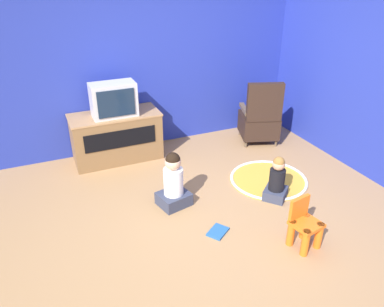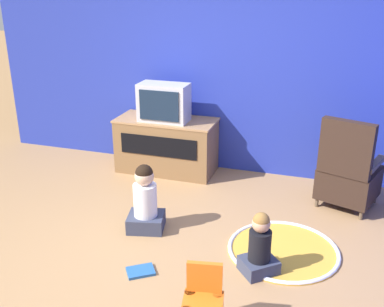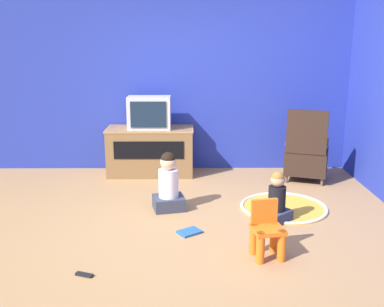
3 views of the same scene
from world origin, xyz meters
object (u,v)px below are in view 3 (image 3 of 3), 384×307
at_px(black_armchair, 306,154).
at_px(remote_control, 84,275).
at_px(television, 149,113).
at_px(yellow_kid_chair, 267,234).
at_px(tv_cabinet, 151,150).
at_px(child_watching_left, 169,185).
at_px(book, 189,232).
at_px(child_watching_center, 277,200).

xyz_separation_m(black_armchair, remote_control, (-2.44, -2.56, -0.36)).
xyz_separation_m(television, black_armchair, (2.14, -0.26, -0.53)).
bearing_deg(yellow_kid_chair, tv_cabinet, 105.14).
distance_m(yellow_kid_chair, child_watching_left, 1.47).
distance_m(tv_cabinet, remote_control, 2.92).
xyz_separation_m(tv_cabinet, book, (0.55, -2.06, -0.33)).
height_order(yellow_kid_chair, remote_control, yellow_kid_chair).
distance_m(black_armchair, yellow_kid_chair, 2.40).
height_order(black_armchair, remote_control, black_armchair).
relative_size(child_watching_left, remote_control, 4.28).
bearing_deg(black_armchair, child_watching_left, 49.35).
relative_size(tv_cabinet, child_watching_center, 2.22).
relative_size(tv_cabinet, black_armchair, 1.22).
relative_size(television, remote_control, 3.76).
bearing_deg(black_armchair, book, 66.41).
xyz_separation_m(yellow_kid_chair, remote_control, (-1.54, -0.34, -0.20)).
height_order(black_armchair, book, black_armchair).
distance_m(child_watching_center, remote_control, 2.12).
height_order(black_armchair, yellow_kid_chair, black_armchair).
bearing_deg(child_watching_center, child_watching_left, 122.00).
xyz_separation_m(yellow_kid_chair, child_watching_left, (-0.91, 1.15, 0.07)).
relative_size(black_armchair, child_watching_center, 1.81).
height_order(yellow_kid_chair, child_watching_center, child_watching_center).
height_order(tv_cabinet, television, television).
distance_m(tv_cabinet, television, 0.55).
bearing_deg(yellow_kid_chair, black_armchair, 57.21).
relative_size(tv_cabinet, child_watching_left, 1.82).
bearing_deg(child_watching_left, child_watching_center, -30.34).
height_order(tv_cabinet, yellow_kid_chair, tv_cabinet).
bearing_deg(black_armchair, yellow_kid_chair, 86.74).
height_order(black_armchair, child_watching_left, black_armchair).
relative_size(tv_cabinet, book, 4.43).
xyz_separation_m(yellow_kid_chair, child_watching_center, (0.24, 0.80, 0.02)).
relative_size(child_watching_center, remote_control, 3.50).
xyz_separation_m(yellow_kid_chair, book, (-0.68, 0.49, -0.20)).
distance_m(child_watching_left, child_watching_center, 1.21).
distance_m(black_armchair, book, 2.37).
relative_size(child_watching_left, child_watching_center, 1.22).
height_order(tv_cabinet, child_watching_center, tv_cabinet).
distance_m(child_watching_left, remote_control, 1.64).
distance_m(yellow_kid_chair, child_watching_center, 0.84).
relative_size(yellow_kid_chair, child_watching_center, 0.92).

